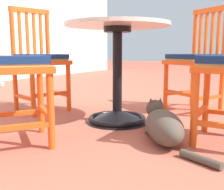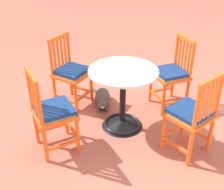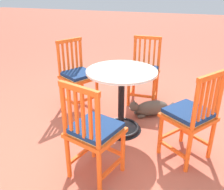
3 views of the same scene
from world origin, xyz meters
TOP-DOWN VIEW (x-y plane):
  - ground_plane at (0.00, 0.00)m, footprint 24.00×24.00m
  - cafe_table at (-0.02, 0.24)m, footprint 0.76×0.76m
  - orange_chair_tucked_in at (0.70, -0.15)m, footprint 0.55×0.55m
  - orange_chair_near_fence at (-0.01, 1.04)m, footprint 0.50×0.50m
  - orange_chair_by_planter at (-0.76, 0.51)m, footprint 0.56×0.56m
  - tabby_cat at (-0.27, -0.21)m, footprint 0.53×0.57m

SIDE VIEW (x-z plane):
  - ground_plane at x=0.00m, z-range 0.00..0.00m
  - tabby_cat at x=-0.27m, z-range -0.02..0.21m
  - cafe_table at x=-0.02m, z-range -0.08..0.65m
  - orange_chair_tucked_in at x=0.70m, z-range -0.01..0.90m
  - orange_chair_near_fence at x=-0.01m, z-range -0.01..0.90m
  - orange_chair_by_planter at x=-0.76m, z-range -0.01..0.90m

